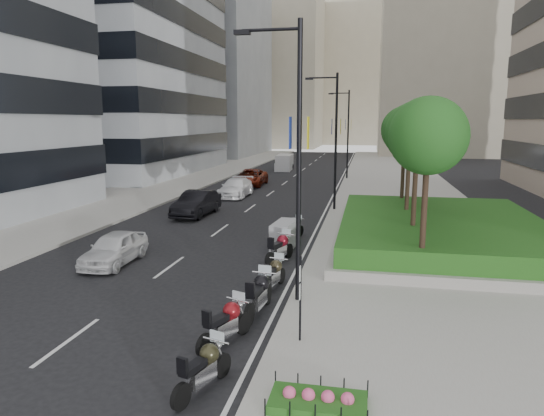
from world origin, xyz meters
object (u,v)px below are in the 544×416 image
(car_b, at_px, (196,203))
(motorcycle_6, at_px, (294,229))
(motorcycle_5, at_px, (284,236))
(car_d, at_px, (250,178))
(car_a, at_px, (114,248))
(lamp_post_0, at_px, (294,150))
(parking_sign, at_px, (300,294))
(lamp_post_2, at_px, (347,130))
(motorcycle_3, at_px, (273,274))
(motorcycle_0, at_px, (204,368))
(delivery_van, at_px, (284,163))
(lamp_post_1, at_px, (334,135))
(motorcycle_2, at_px, (259,294))
(car_c, at_px, (236,188))
(motorcycle_1, at_px, (226,323))
(motorcycle_4, at_px, (280,248))

(car_b, bearing_deg, motorcycle_6, -32.08)
(motorcycle_5, relative_size, car_d, 0.41)
(motorcycle_5, bearing_deg, car_a, 124.65)
(lamp_post_0, relative_size, parking_sign, 3.60)
(lamp_post_2, relative_size, motorcycle_3, 4.35)
(motorcycle_0, xyz_separation_m, delivery_van, (-6.65, 48.70, 0.33))
(motorcycle_3, bearing_deg, motorcycle_6, 15.50)
(car_a, height_order, delivery_van, delivery_van)
(motorcycle_0, bearing_deg, lamp_post_0, 6.36)
(motorcycle_3, height_order, motorcycle_5, motorcycle_5)
(lamp_post_1, bearing_deg, motorcycle_2, -92.88)
(motorcycle_3, height_order, car_c, car_c)
(parking_sign, distance_m, car_b, 19.02)
(motorcycle_1, distance_m, motorcycle_6, 12.18)
(motorcycle_1, bearing_deg, motorcycle_6, 22.13)
(lamp_post_0, relative_size, car_b, 1.89)
(motorcycle_0, relative_size, motorcycle_5, 0.89)
(motorcycle_4, bearing_deg, car_a, 121.07)
(motorcycle_5, distance_m, car_a, 7.62)
(motorcycle_4, bearing_deg, lamp_post_2, 15.67)
(motorcycle_3, distance_m, motorcycle_4, 3.40)
(parking_sign, relative_size, car_d, 0.45)
(parking_sign, bearing_deg, motorcycle_2, 129.14)
(motorcycle_5, bearing_deg, motorcycle_4, -169.78)
(motorcycle_0, relative_size, delivery_van, 0.44)
(car_a, relative_size, delivery_van, 0.87)
(lamp_post_1, bearing_deg, delivery_van, 106.62)
(lamp_post_1, bearing_deg, motorcycle_0, -92.86)
(lamp_post_1, relative_size, car_a, 2.26)
(motorcycle_3, xyz_separation_m, motorcycle_5, (-0.57, 5.54, 0.10))
(lamp_post_0, height_order, motorcycle_5, lamp_post_0)
(motorcycle_5, relative_size, car_c, 0.45)
(motorcycle_2, relative_size, motorcycle_3, 1.16)
(motorcycle_0, bearing_deg, motorcycle_2, 14.91)
(parking_sign, height_order, motorcycle_4, parking_sign)
(car_a, distance_m, car_d, 25.54)
(delivery_van, bearing_deg, car_a, -93.14)
(lamp_post_2, relative_size, car_d, 1.64)
(motorcycle_1, distance_m, car_d, 32.64)
(motorcycle_3, xyz_separation_m, motorcycle_6, (-0.44, 7.67, -0.02))
(car_b, height_order, delivery_van, delivery_van)
(car_a, relative_size, car_c, 0.79)
(car_c, height_order, car_d, car_d)
(lamp_post_2, height_order, parking_sign, lamp_post_2)
(motorcycle_0, bearing_deg, motorcycle_1, 22.01)
(motorcycle_4, xyz_separation_m, delivery_van, (-6.50, 38.48, 0.27))
(car_a, distance_m, car_b, 10.75)
(motorcycle_6, bearing_deg, parking_sign, -149.69)
(lamp_post_0, distance_m, motorcycle_3, 4.75)
(motorcycle_0, xyz_separation_m, car_d, (-7.32, 34.18, 0.21))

